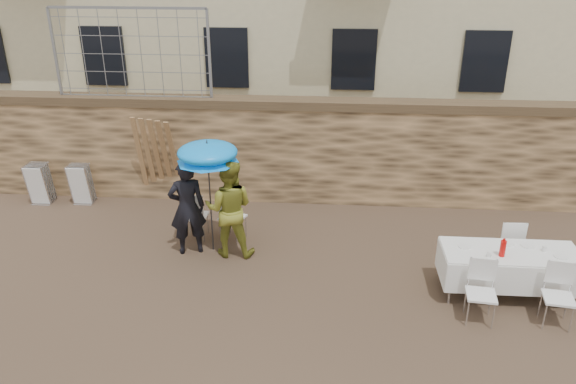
# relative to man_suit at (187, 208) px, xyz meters

# --- Properties ---
(ground) EXTENTS (80.00, 80.00, 0.00)m
(ground) POSITION_rel_man_suit_xyz_m (1.41, -2.54, -0.88)
(ground) COLOR brown
(ground) RESTS_ON ground
(stone_wall) EXTENTS (13.00, 0.50, 2.20)m
(stone_wall) POSITION_rel_man_suit_xyz_m (1.41, 2.46, 0.22)
(stone_wall) COLOR olive
(stone_wall) RESTS_ON ground
(chain_link_fence) EXTENTS (3.20, 0.06, 1.80)m
(chain_link_fence) POSITION_rel_man_suit_xyz_m (-1.59, 2.46, 2.22)
(chain_link_fence) COLOR gray
(chain_link_fence) RESTS_ON stone_wall
(man_suit) EXTENTS (0.75, 0.61, 1.77)m
(man_suit) POSITION_rel_man_suit_xyz_m (0.00, 0.00, 0.00)
(man_suit) COLOR black
(man_suit) RESTS_ON ground
(woman_dress) EXTENTS (0.87, 0.68, 1.79)m
(woman_dress) POSITION_rel_man_suit_xyz_m (0.75, 0.00, 0.01)
(woman_dress) COLOR gold
(woman_dress) RESTS_ON ground
(umbrella) EXTENTS (1.08, 1.08, 1.95)m
(umbrella) POSITION_rel_man_suit_xyz_m (0.40, 0.10, 0.95)
(umbrella) COLOR #3F3F44
(umbrella) RESTS_ON ground
(couple_chair_left) EXTENTS (0.49, 0.49, 0.96)m
(couple_chair_left) POSITION_rel_man_suit_xyz_m (0.00, 0.55, -0.40)
(couple_chair_left) COLOR white
(couple_chair_left) RESTS_ON ground
(couple_chair_right) EXTENTS (0.63, 0.63, 0.96)m
(couple_chair_right) POSITION_rel_man_suit_xyz_m (0.70, 0.55, -0.40)
(couple_chair_right) COLOR white
(couple_chair_right) RESTS_ON ground
(banquet_table) EXTENTS (2.10, 0.85, 0.78)m
(banquet_table) POSITION_rel_man_suit_xyz_m (5.35, -0.94, -0.15)
(banquet_table) COLOR white
(banquet_table) RESTS_ON ground
(soda_bottle) EXTENTS (0.09, 0.09, 0.26)m
(soda_bottle) POSITION_rel_man_suit_xyz_m (5.15, -1.09, 0.02)
(soda_bottle) COLOR red
(soda_bottle) RESTS_ON banquet_table
(table_chair_front_left) EXTENTS (0.53, 0.53, 0.96)m
(table_chair_front_left) POSITION_rel_man_suit_xyz_m (4.75, -1.69, -0.40)
(table_chair_front_left) COLOR white
(table_chair_front_left) RESTS_ON ground
(table_chair_front_right) EXTENTS (0.54, 0.54, 0.96)m
(table_chair_front_right) POSITION_rel_man_suit_xyz_m (5.85, -1.69, -0.40)
(table_chair_front_right) COLOR white
(table_chair_front_right) RESTS_ON ground
(table_chair_back) EXTENTS (0.50, 0.50, 0.96)m
(table_chair_back) POSITION_rel_man_suit_xyz_m (5.55, -0.14, -0.40)
(table_chair_back) COLOR white
(table_chair_back) RESTS_ON ground
(chair_stack_left) EXTENTS (0.46, 0.47, 0.92)m
(chair_stack_left) POSITION_rel_man_suit_xyz_m (-3.69, 1.99, -0.42)
(chair_stack_left) COLOR white
(chair_stack_left) RESTS_ON ground
(chair_stack_right) EXTENTS (0.46, 0.40, 0.92)m
(chair_stack_right) POSITION_rel_man_suit_xyz_m (-2.79, 1.99, -0.42)
(chair_stack_right) COLOR white
(chair_stack_right) RESTS_ON ground
(wood_planks) EXTENTS (0.70, 0.20, 2.00)m
(wood_planks) POSITION_rel_man_suit_xyz_m (-1.19, 2.06, 0.12)
(wood_planks) COLOR #A37749
(wood_planks) RESTS_ON ground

